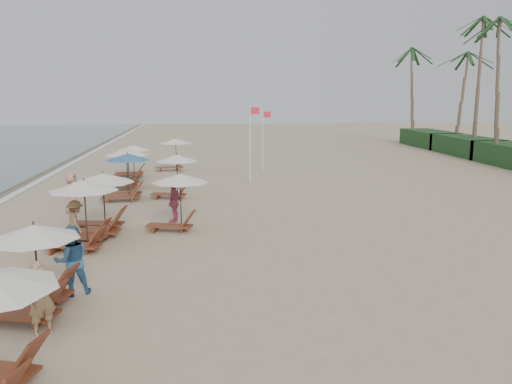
{
  "coord_description": "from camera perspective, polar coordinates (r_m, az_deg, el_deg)",
  "views": [
    {
      "loc": [
        -1.21,
        -13.39,
        5.26
      ],
      "look_at": [
        1.0,
        7.31,
        1.3
      ],
      "focal_mm": 36.14,
      "sensor_mm": 36.0,
      "label": 1
    }
  ],
  "objects": [
    {
      "name": "ground",
      "position": [
        14.44,
        -0.88,
        -10.6
      ],
      "size": [
        160.0,
        160.0,
        0.0
      ],
      "primitive_type": "plane",
      "color": "tan",
      "rests_on": "ground"
    },
    {
      "name": "lounger_station_1",
      "position": [
        13.73,
        -24.2,
        -8.27
      ],
      "size": [
        2.7,
        2.52,
        2.22
      ],
      "color": "brown",
      "rests_on": "ground"
    },
    {
      "name": "lounger_station_2",
      "position": [
        18.74,
        -18.97,
        -2.27
      ],
      "size": [
        2.63,
        2.34,
        2.37
      ],
      "color": "brown",
      "rests_on": "ground"
    },
    {
      "name": "lounger_station_3",
      "position": [
        20.41,
        -17.13,
        -1.31
      ],
      "size": [
        2.72,
        2.36,
        2.34
      ],
      "color": "brown",
      "rests_on": "ground"
    },
    {
      "name": "lounger_station_4",
      "position": [
        26.72,
        -14.37,
        1.66
      ],
      "size": [
        2.5,
        2.19,
        2.36
      ],
      "color": "brown",
      "rests_on": "ground"
    },
    {
      "name": "lounger_station_5",
      "position": [
        30.07,
        -14.53,
        2.56
      ],
      "size": [
        2.77,
        2.46,
        2.24
      ],
      "color": "brown",
      "rests_on": "ground"
    },
    {
      "name": "lounger_station_6",
      "position": [
        33.87,
        -13.7,
        3.41
      ],
      "size": [
        2.39,
        2.15,
        2.09
      ],
      "color": "brown",
      "rests_on": "ground"
    },
    {
      "name": "inland_station_0",
      "position": [
        20.25,
        -8.81,
        -0.13
      ],
      "size": [
        2.57,
        2.24,
        2.22
      ],
      "color": "brown",
      "rests_on": "ground"
    },
    {
      "name": "inland_station_1",
      "position": [
        26.66,
        -9.08,
        2.47
      ],
      "size": [
        2.56,
        2.24,
        2.22
      ],
      "color": "brown",
      "rests_on": "ground"
    },
    {
      "name": "inland_station_2",
      "position": [
        36.47,
        -9.17,
        4.57
      ],
      "size": [
        2.66,
        2.24,
        2.22
      ],
      "color": "brown",
      "rests_on": "ground"
    },
    {
      "name": "beachgoer_near",
      "position": [
        12.48,
        -22.63,
        -10.81
      ],
      "size": [
        0.74,
        0.7,
        1.69
      ],
      "primitive_type": "imported",
      "rotation": [
        0.0,
        0.0,
        0.65
      ],
      "color": "#9F7D56",
      "rests_on": "ground"
    },
    {
      "name": "beachgoer_mid_a",
      "position": [
        14.56,
        -19.73,
        -7.14
      ],
      "size": [
        1.11,
        0.99,
        1.88
      ],
      "primitive_type": "imported",
      "rotation": [
        0.0,
        0.0,
        3.51
      ],
      "color": "#2F628E",
      "rests_on": "ground"
    },
    {
      "name": "beachgoer_mid_b",
      "position": [
        19.29,
        -19.35,
        -3.21
      ],
      "size": [
        1.01,
        1.2,
        1.61
      ],
      "primitive_type": "imported",
      "rotation": [
        0.0,
        0.0,
        2.06
      ],
      "color": "brown",
      "rests_on": "ground"
    },
    {
      "name": "beachgoer_far_a",
      "position": [
        21.68,
        -9.04,
        -1.15
      ],
      "size": [
        0.72,
        1.06,
        1.67
      ],
      "primitive_type": "imported",
      "rotation": [
        0.0,
        0.0,
        4.36
      ],
      "color": "#B3476D",
      "rests_on": "ground"
    },
    {
      "name": "beachgoer_far_b",
      "position": [
        24.51,
        -19.72,
        -0.07
      ],
      "size": [
        0.69,
        0.96,
        1.84
      ],
      "primitive_type": "imported",
      "rotation": [
        0.0,
        0.0,
        1.45
      ],
      "color": "tan",
      "rests_on": "ground"
    },
    {
      "name": "flag_pole_near",
      "position": [
        30.81,
        -0.61,
        5.82
      ],
      "size": [
        0.6,
        0.08,
        4.7
      ],
      "color": "silver",
      "rests_on": "ground"
    },
    {
      "name": "flag_pole_far",
      "position": [
        36.24,
        0.81,
        6.21
      ],
      "size": [
        0.6,
        0.08,
        4.28
      ],
      "color": "silver",
      "rests_on": "ground"
    }
  ]
}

